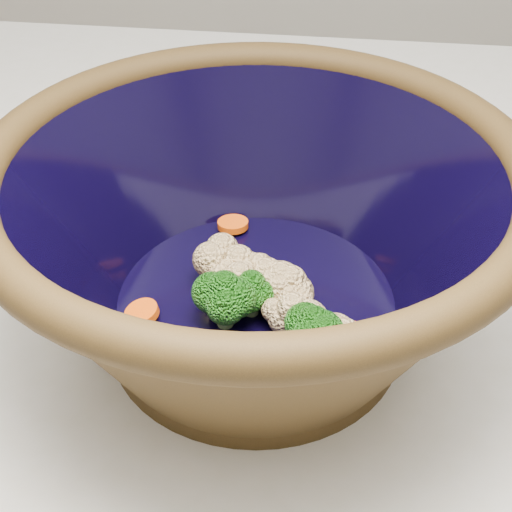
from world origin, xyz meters
The scene contains 2 objects.
mixing_bowl centered at (-0.06, -0.06, 1.00)m, with size 0.50×0.50×0.18m.
vegetable_pile centered at (-0.05, -0.09, 0.96)m, with size 0.19×0.21×0.05m.
Camera 1 is at (-0.01, -0.49, 1.32)m, focal length 50.00 mm.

